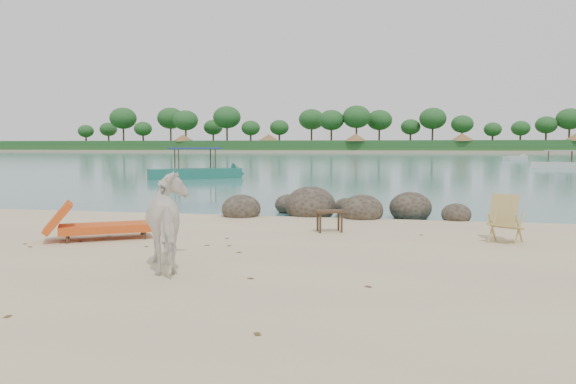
% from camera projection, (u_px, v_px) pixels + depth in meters
% --- Properties ---
extents(water, '(400.00, 400.00, 0.00)m').
position_uv_depth(water, '(389.00, 156.00, 96.34)').
color(water, '#346568').
rests_on(water, ground).
extents(far_shore, '(420.00, 90.00, 1.40)m').
position_uv_depth(far_shore, '(397.00, 151.00, 174.35)').
color(far_shore, tan).
rests_on(far_shore, ground).
extents(far_scenery, '(420.00, 18.00, 9.50)m').
position_uv_depth(far_scenery, '(395.00, 140.00, 141.61)').
color(far_scenery, '#1E4C1E').
rests_on(far_scenery, ground).
extents(boulders, '(6.27, 2.79, 1.01)m').
position_uv_depth(boulders, '(335.00, 209.00, 14.73)').
color(boulders, '#2F251F').
rests_on(boulders, ground).
extents(cow, '(1.54, 1.83, 1.42)m').
position_uv_depth(cow, '(173.00, 222.00, 8.33)').
color(cow, white).
rests_on(cow, ground).
extents(side_table, '(0.66, 0.54, 0.46)m').
position_uv_depth(side_table, '(330.00, 223.00, 11.82)').
color(side_table, '#352015').
rests_on(side_table, ground).
extents(lounge_chair, '(2.24, 1.79, 0.65)m').
position_uv_depth(lounge_chair, '(106.00, 224.00, 10.95)').
color(lounge_chair, '#EE3C1C').
rests_on(lounge_chair, ground).
extents(deck_chair, '(0.81, 0.83, 0.89)m').
position_uv_depth(deck_chair, '(506.00, 221.00, 10.51)').
color(deck_chair, tan).
rests_on(deck_chair, ground).
extents(boat_near, '(5.63, 4.40, 2.88)m').
position_uv_depth(boat_near, '(195.00, 153.00, 32.24)').
color(boat_near, '#1C6A58').
rests_on(boat_near, water).
extents(boat_mid, '(5.11, 2.10, 2.45)m').
position_uv_depth(boat_mid, '(560.00, 153.00, 47.23)').
color(boat_mid, silver).
rests_on(boat_mid, water).
extents(boat_far, '(4.16, 4.82, 0.61)m').
position_uv_depth(boat_far, '(515.00, 157.00, 74.72)').
color(boat_far, beige).
rests_on(boat_far, water).
extents(dead_leaves, '(7.79, 6.65, 0.00)m').
position_uv_depth(dead_leaves, '(147.00, 256.00, 9.41)').
color(dead_leaves, brown).
rests_on(dead_leaves, ground).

